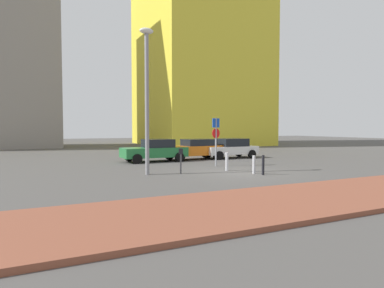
{
  "coord_description": "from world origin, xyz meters",
  "views": [
    {
      "loc": [
        -9.71,
        -14.61,
        2.34
      ],
      "look_at": [
        -1.03,
        3.48,
        1.36
      ],
      "focal_mm": 31.23,
      "sensor_mm": 36.0,
      "label": 1
    }
  ],
  "objects_px": {
    "parked_car_green": "(155,150)",
    "traffic_bollard_far": "(263,165)",
    "parking_sign_post": "(216,136)",
    "parking_meter": "(181,157)",
    "traffic_bollard_mid": "(227,162)",
    "parked_car_orange": "(195,149)",
    "parked_car_white": "(230,148)",
    "street_lamp": "(147,89)",
    "traffic_bollard_near": "(254,165)"
  },
  "relations": [
    {
      "from": "traffic_bollard_mid",
      "to": "traffic_bollard_far",
      "type": "bearing_deg",
      "value": -70.76
    },
    {
      "from": "parked_car_white",
      "to": "traffic_bollard_far",
      "type": "bearing_deg",
      "value": -112.12
    },
    {
      "from": "parking_meter",
      "to": "traffic_bollard_near",
      "type": "distance_m",
      "value": 3.74
    },
    {
      "from": "parking_meter",
      "to": "traffic_bollard_mid",
      "type": "distance_m",
      "value": 2.74
    },
    {
      "from": "parking_meter",
      "to": "traffic_bollard_mid",
      "type": "bearing_deg",
      "value": -0.71
    },
    {
      "from": "parked_car_white",
      "to": "street_lamp",
      "type": "height_order",
      "value": "street_lamp"
    },
    {
      "from": "street_lamp",
      "to": "traffic_bollard_mid",
      "type": "distance_m",
      "value": 5.77
    },
    {
      "from": "parked_car_green",
      "to": "street_lamp",
      "type": "distance_m",
      "value": 7.34
    },
    {
      "from": "parking_sign_post",
      "to": "street_lamp",
      "type": "bearing_deg",
      "value": -161.03
    },
    {
      "from": "parked_car_orange",
      "to": "traffic_bollard_far",
      "type": "relative_size",
      "value": 4.65
    },
    {
      "from": "parking_sign_post",
      "to": "street_lamp",
      "type": "xyz_separation_m",
      "value": [
        -4.88,
        -1.68,
        2.39
      ]
    },
    {
      "from": "parking_sign_post",
      "to": "parked_car_orange",
      "type": "bearing_deg",
      "value": 80.05
    },
    {
      "from": "traffic_bollard_mid",
      "to": "traffic_bollard_far",
      "type": "relative_size",
      "value": 1.01
    },
    {
      "from": "traffic_bollard_near",
      "to": "traffic_bollard_far",
      "type": "bearing_deg",
      "value": -76.35
    },
    {
      "from": "traffic_bollard_near",
      "to": "parked_car_orange",
      "type": "bearing_deg",
      "value": 85.29
    },
    {
      "from": "parked_car_orange",
      "to": "parking_sign_post",
      "type": "relative_size",
      "value": 1.57
    },
    {
      "from": "parked_car_green",
      "to": "traffic_bollard_far",
      "type": "relative_size",
      "value": 4.53
    },
    {
      "from": "parked_car_orange",
      "to": "street_lamp",
      "type": "relative_size",
      "value": 0.64
    },
    {
      "from": "parking_meter",
      "to": "parked_car_green",
      "type": "bearing_deg",
      "value": 82.45
    },
    {
      "from": "street_lamp",
      "to": "traffic_bollard_near",
      "type": "distance_m",
      "value": 6.58
    },
    {
      "from": "parking_meter",
      "to": "street_lamp",
      "type": "bearing_deg",
      "value": 167.12
    },
    {
      "from": "parked_car_white",
      "to": "traffic_bollard_far",
      "type": "distance_m",
      "value": 9.25
    },
    {
      "from": "parked_car_green",
      "to": "traffic_bollard_far",
      "type": "distance_m",
      "value": 8.97
    },
    {
      "from": "street_lamp",
      "to": "traffic_bollard_near",
      "type": "xyz_separation_m",
      "value": [
        5.0,
        -2.02,
        -3.77
      ]
    },
    {
      "from": "parking_sign_post",
      "to": "traffic_bollard_mid",
      "type": "relative_size",
      "value": 2.95
    },
    {
      "from": "parked_car_orange",
      "to": "parked_car_green",
      "type": "bearing_deg",
      "value": -175.93
    },
    {
      "from": "parked_car_green",
      "to": "parking_sign_post",
      "type": "relative_size",
      "value": 1.53
    },
    {
      "from": "parking_meter",
      "to": "traffic_bollard_mid",
      "type": "height_order",
      "value": "parking_meter"
    },
    {
      "from": "parked_car_green",
      "to": "parked_car_orange",
      "type": "bearing_deg",
      "value": 4.07
    },
    {
      "from": "street_lamp",
      "to": "parking_meter",
      "type": "bearing_deg",
      "value": -12.88
    },
    {
      "from": "parked_car_green",
      "to": "traffic_bollard_mid",
      "type": "relative_size",
      "value": 4.51
    },
    {
      "from": "street_lamp",
      "to": "parked_car_green",
      "type": "bearing_deg",
      "value": 67.31
    },
    {
      "from": "parking_meter",
      "to": "street_lamp",
      "type": "relative_size",
      "value": 0.18
    },
    {
      "from": "parking_meter",
      "to": "traffic_bollard_mid",
      "type": "relative_size",
      "value": 1.29
    },
    {
      "from": "parked_car_white",
      "to": "parking_meter",
      "type": "distance_m",
      "value": 9.42
    },
    {
      "from": "parked_car_white",
      "to": "traffic_bollard_far",
      "type": "height_order",
      "value": "parked_car_white"
    },
    {
      "from": "parked_car_green",
      "to": "parked_car_white",
      "type": "height_order",
      "value": "parked_car_green"
    },
    {
      "from": "parking_sign_post",
      "to": "traffic_bollard_near",
      "type": "distance_m",
      "value": 3.95
    },
    {
      "from": "parked_car_white",
      "to": "street_lamp",
      "type": "bearing_deg",
      "value": -145.29
    },
    {
      "from": "parked_car_orange",
      "to": "traffic_bollard_far",
      "type": "height_order",
      "value": "parked_car_orange"
    },
    {
      "from": "parked_car_orange",
      "to": "street_lamp",
      "type": "xyz_separation_m",
      "value": [
        -5.68,
        -6.2,
        3.45
      ]
    },
    {
      "from": "parked_car_orange",
      "to": "traffic_bollard_near",
      "type": "height_order",
      "value": "parked_car_orange"
    },
    {
      "from": "parking_meter",
      "to": "traffic_bollard_mid",
      "type": "xyz_separation_m",
      "value": [
        2.72,
        -0.03,
        -0.34
      ]
    },
    {
      "from": "parked_car_white",
      "to": "traffic_bollard_near",
      "type": "height_order",
      "value": "parked_car_white"
    },
    {
      "from": "parked_car_green",
      "to": "parking_meter",
      "type": "height_order",
      "value": "parked_car_green"
    },
    {
      "from": "parking_sign_post",
      "to": "parking_meter",
      "type": "distance_m",
      "value": 3.96
    },
    {
      "from": "parking_meter",
      "to": "traffic_bollard_near",
      "type": "relative_size",
      "value": 1.38
    },
    {
      "from": "parked_car_orange",
      "to": "traffic_bollard_far",
      "type": "bearing_deg",
      "value": -93.51
    },
    {
      "from": "parked_car_green",
      "to": "traffic_bollard_far",
      "type": "xyz_separation_m",
      "value": [
        2.64,
        -8.57,
        -0.29
      ]
    },
    {
      "from": "traffic_bollard_mid",
      "to": "traffic_bollard_far",
      "type": "height_order",
      "value": "traffic_bollard_mid"
    }
  ]
}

